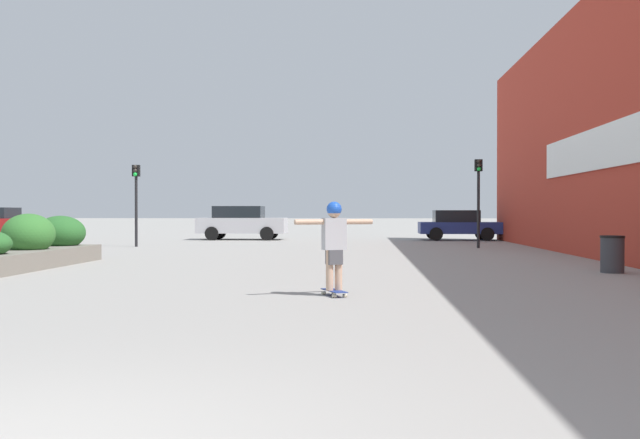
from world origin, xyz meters
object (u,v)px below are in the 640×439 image
object	(u,v)px
skateboard	(334,292)
skateboarder	(334,237)
trash_bin	(612,254)
car_center_right	(458,225)
traffic_light_right	(479,187)
traffic_light_left	(136,190)
car_leftmost	(242,222)

from	to	relation	value
skateboard	skateboarder	distance (m)	0.90
skateboarder	trash_bin	bearing A→B (deg)	14.34
car_center_right	traffic_light_right	distance (m)	7.73
skateboard	traffic_light_left	size ratio (longest dim) A/B	0.22
trash_bin	car_center_right	bearing A→B (deg)	93.00
car_leftmost	skateboard	bearing A→B (deg)	13.31
car_center_right	traffic_light_right	bearing A→B (deg)	-1.89
car_leftmost	traffic_light_left	xyz separation A→B (m)	(-2.94, -7.30, 1.35)
trash_bin	car_center_right	world-z (taller)	car_center_right
skateboard	trash_bin	size ratio (longest dim) A/B	0.85
traffic_light_right	skateboarder	bearing A→B (deg)	-107.14
trash_bin	traffic_light_right	bearing A→B (deg)	96.36
traffic_light_right	traffic_light_left	bearing A→B (deg)	179.18
traffic_light_right	car_center_right	bearing A→B (deg)	88.11
traffic_light_left	traffic_light_right	xyz separation A→B (m)	(13.29, -0.19, 0.09)
trash_bin	car_center_right	distance (m)	18.55
skateboarder	traffic_light_right	world-z (taller)	traffic_light_right
car_center_right	traffic_light_left	size ratio (longest dim) A/B	1.21
skateboarder	car_center_right	xyz separation A→B (m)	(5.11, 23.32, -0.21)
trash_bin	car_center_right	size ratio (longest dim) A/B	0.22
skateboarder	traffic_light_right	bearing A→B (deg)	48.89
skateboarder	traffic_light_right	distance (m)	16.54
car_center_right	trash_bin	bearing A→B (deg)	3.00
traffic_light_right	skateboard	bearing A→B (deg)	-107.14
car_center_right	car_leftmost	bearing A→B (deg)	-89.56
skateboarder	car_center_right	bearing A→B (deg)	53.68
car_leftmost	traffic_light_left	distance (m)	7.98
trash_bin	car_leftmost	world-z (taller)	car_leftmost
trash_bin	traffic_light_left	size ratio (longest dim) A/B	0.26
car_center_right	traffic_light_left	world-z (taller)	traffic_light_left
trash_bin	traffic_light_left	bearing A→B (deg)	142.49
car_center_right	skateboard	bearing A→B (deg)	-12.35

